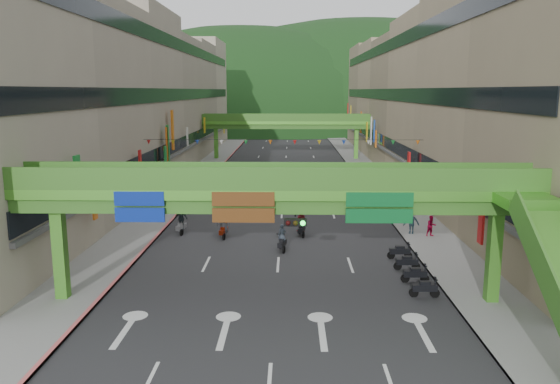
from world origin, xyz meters
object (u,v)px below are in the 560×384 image
at_px(car_yellow, 283,170).
at_px(pedestrian_red, 431,228).
at_px(overpass_near, 294,205).
at_px(car_silver, 224,178).
at_px(scooter_rider_mid, 302,223).
at_px(scooter_rider_near, 282,239).

bearing_deg(car_yellow, pedestrian_red, -74.11).
bearing_deg(overpass_near, car_silver, 102.37).
bearing_deg(car_yellow, scooter_rider_mid, -91.19).
xyz_separation_m(scooter_rider_near, pedestrian_red, (10.90, 3.54, -0.08)).
distance_m(scooter_rider_mid, car_yellow, 29.93).
bearing_deg(scooter_rider_near, scooter_rider_mid, 70.25).
bearing_deg(car_yellow, scooter_rider_near, -93.95).
bearing_deg(car_silver, overpass_near, -86.69).
distance_m(overpass_near, scooter_rider_mid, 14.07).
height_order(car_silver, pedestrian_red, pedestrian_red).
xyz_separation_m(car_yellow, pedestrian_red, (11.36, -30.20, 0.09)).
bearing_deg(car_yellow, car_silver, -138.13).
bearing_deg(overpass_near, scooter_rider_mid, 87.19).
bearing_deg(pedestrian_red, car_yellow, 93.89).
bearing_deg(scooter_rider_near, overpass_near, -85.63).
distance_m(scooter_rider_mid, car_silver, 24.31).
distance_m(overpass_near, car_silver, 37.29).
bearing_deg(pedestrian_red, scooter_rider_mid, 161.33).
bearing_deg(pedestrian_red, scooter_rider_near, -178.73).
relative_size(scooter_rider_near, pedestrian_red, 1.21).
distance_m(scooter_rider_mid, pedestrian_red, 9.52).
height_order(scooter_rider_mid, car_silver, scooter_rider_mid).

